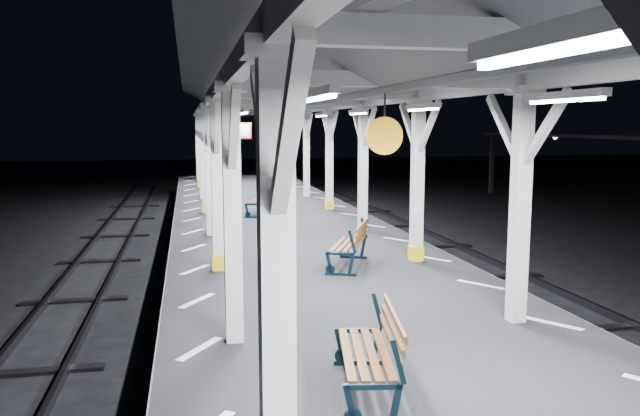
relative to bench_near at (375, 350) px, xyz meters
name	(u,v)px	position (x,y,z in m)	size (l,w,h in m)	color
ground	(345,350)	(0.69, 3.91, -1.47)	(120.00, 120.00, 0.00)	black
platform	(345,321)	(0.69, 3.91, -0.97)	(6.00, 50.00, 1.00)	black
hazard_stripes_left	(197,301)	(-1.76, 3.91, -0.47)	(1.00, 48.00, 0.01)	silver
hazard_stripes_right	(480,284)	(3.14, 3.91, -0.47)	(1.00, 48.00, 0.01)	silver
track_left	(29,369)	(-4.31, 3.91, -1.39)	(2.20, 60.00, 0.16)	#2D2D33
track_right	(605,326)	(5.69, 3.91, -1.39)	(2.20, 60.00, 0.16)	#2D2D33
canopy	(347,77)	(0.69, 3.90, 3.09)	(5.40, 49.00, 4.65)	silver
bench_near	(375,350)	(0.00, 0.00, 0.00)	(0.88, 1.71, 0.88)	black
bench_mid	(352,244)	(1.29, 5.72, 0.00)	(1.20, 1.73, 0.88)	black
bench_far	(263,200)	(0.43, 13.27, 0.00)	(1.12, 1.74, 0.88)	black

